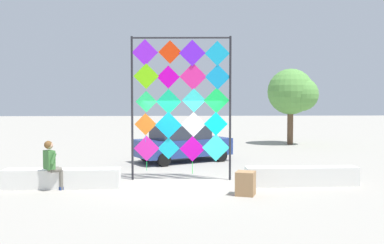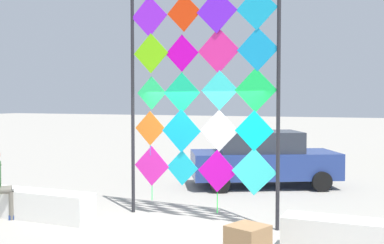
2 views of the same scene
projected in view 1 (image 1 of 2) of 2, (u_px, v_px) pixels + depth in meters
The scene contains 8 objects.
ground at pixel (183, 184), 12.80m from camera, with size 120.00×120.00×0.00m, color #9E998E.
plaza_ledge_left at pixel (62, 179), 12.17m from camera, with size 3.29×0.55×0.55m, color silver.
plaza_ledge_right at pixel (301, 176), 12.55m from camera, with size 3.29×0.55×0.55m, color silver.
kite_display_rack at pixel (182, 99), 13.36m from camera, with size 3.15×0.27×4.52m.
seated_vendor at pixel (52, 162), 11.79m from camera, with size 0.68×0.66×1.40m.
parked_car at pixel (182, 143), 17.53m from camera, with size 4.18×3.24×1.50m.
cardboard_box_large at pixel (246, 183), 11.25m from camera, with size 0.48×0.48×0.63m, color #9E754C.
tree_far_right at pixel (293, 92), 24.47m from camera, with size 2.79×2.79×4.35m.
Camera 1 is at (-0.42, -12.69, 2.48)m, focal length 39.86 mm.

